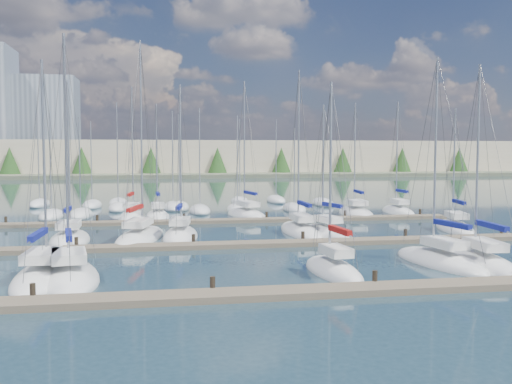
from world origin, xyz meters
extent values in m
plane|color=#233A46|center=(0.00, 60.00, 0.00)|extent=(400.00, 400.00, 0.00)
cube|color=#6B5E4C|center=(0.00, 2.00, 0.15)|extent=(44.00, 1.80, 0.35)
cylinder|color=#2D261C|center=(-12.00, 2.90, 0.30)|extent=(0.26, 0.26, 1.10)
cylinder|color=#2D261C|center=(-4.00, 2.90, 0.30)|extent=(0.26, 0.26, 1.10)
cylinder|color=#2D261C|center=(4.00, 2.90, 0.30)|extent=(0.26, 0.26, 1.10)
cube|color=#6B5E4C|center=(0.00, 16.00, 0.15)|extent=(44.00, 1.80, 0.35)
cylinder|color=#2D261C|center=(-12.00, 16.90, 0.30)|extent=(0.26, 0.26, 1.10)
cylinder|color=#2D261C|center=(-4.00, 16.90, 0.30)|extent=(0.26, 0.26, 1.10)
cylinder|color=#2D261C|center=(4.00, 16.90, 0.30)|extent=(0.26, 0.26, 1.10)
cylinder|color=#2D261C|center=(12.00, 16.90, 0.30)|extent=(0.26, 0.26, 1.10)
cylinder|color=#2D261C|center=(20.00, 16.90, 0.30)|extent=(0.26, 0.26, 1.10)
cube|color=#6B5E4C|center=(0.00, 30.00, 0.15)|extent=(44.00, 1.80, 0.35)
cylinder|color=#2D261C|center=(-20.00, 30.90, 0.30)|extent=(0.26, 0.26, 1.10)
cylinder|color=#2D261C|center=(-12.00, 30.90, 0.30)|extent=(0.26, 0.26, 1.10)
cylinder|color=#2D261C|center=(-4.00, 30.90, 0.30)|extent=(0.26, 0.26, 1.10)
cylinder|color=#2D261C|center=(4.00, 30.90, 0.30)|extent=(0.26, 0.26, 1.10)
cylinder|color=#2D261C|center=(12.00, 30.90, 0.30)|extent=(0.26, 0.26, 1.10)
cylinder|color=#2D261C|center=(20.00, 30.90, 0.30)|extent=(0.26, 0.26, 1.10)
ellipsoid|color=white|center=(-4.74, 21.01, 0.05)|extent=(3.55, 7.70, 1.60)
cube|color=maroon|center=(-4.74, 21.01, 0.05)|extent=(1.81, 3.71, 0.12)
cube|color=silver|center=(-4.79, 20.64, 1.35)|extent=(1.76, 2.77, 0.50)
cylinder|color=#9EA0A5|center=(-4.66, 21.60, 6.49)|extent=(0.14, 0.14, 10.79)
cylinder|color=#9EA0A5|center=(-4.87, 20.05, 2.40)|extent=(0.51, 3.10, 0.10)
cube|color=navy|center=(-4.87, 20.05, 2.52)|extent=(0.68, 2.88, 0.30)
ellipsoid|color=white|center=(-12.93, 20.27, 0.05)|extent=(3.03, 7.53, 1.60)
cube|color=black|center=(-12.93, 20.27, 0.05)|extent=(1.57, 3.62, 0.12)
cube|color=silver|center=(-12.92, 19.90, 1.35)|extent=(1.63, 2.65, 0.50)
cylinder|color=#9EA0A5|center=(-12.95, 20.87, 6.51)|extent=(0.14, 0.14, 10.82)
cylinder|color=#9EA0A5|center=(-12.91, 19.30, 2.40)|extent=(0.18, 3.14, 0.10)
cube|color=navy|center=(-12.91, 19.30, 2.52)|extent=(0.37, 2.89, 0.30)
ellipsoid|color=white|center=(18.51, 21.31, 0.05)|extent=(4.11, 8.21, 1.60)
cube|color=silver|center=(18.42, 20.92, 1.35)|extent=(1.91, 2.98, 0.50)
cylinder|color=#9EA0A5|center=(18.64, 21.92, 5.75)|extent=(0.14, 0.14, 9.30)
cylinder|color=#9EA0A5|center=(18.28, 20.31, 2.40)|extent=(0.83, 3.24, 0.10)
cube|color=navy|center=(18.28, 20.31, 2.52)|extent=(0.96, 3.03, 0.30)
ellipsoid|color=white|center=(10.00, 7.76, 0.05)|extent=(3.76, 8.43, 1.60)
cube|color=silver|center=(10.06, 7.36, 1.35)|extent=(1.84, 3.03, 0.50)
cylinder|color=#9EA0A5|center=(9.91, 8.41, 6.68)|extent=(0.14, 0.14, 11.15)
cylinder|color=#9EA0A5|center=(10.15, 6.72, 2.40)|extent=(0.59, 3.40, 0.10)
cube|color=navy|center=(10.15, 6.72, 2.52)|extent=(0.75, 3.16, 0.30)
ellipsoid|color=white|center=(12.14, 6.93, 0.05)|extent=(3.11, 8.89, 1.60)
cube|color=black|center=(12.14, 6.93, 0.05)|extent=(1.59, 4.28, 0.12)
cube|color=silver|center=(12.10, 6.50, 1.35)|extent=(1.58, 3.15, 0.50)
cylinder|color=#9EA0A5|center=(12.19, 7.63, 6.44)|extent=(0.14, 0.14, 10.67)
cylinder|color=#9EA0A5|center=(12.05, 5.80, 2.40)|extent=(0.38, 3.66, 0.10)
cube|color=navy|center=(12.05, 5.80, 2.52)|extent=(0.56, 3.39, 0.30)
ellipsoid|color=white|center=(2.93, 6.22, 0.05)|extent=(2.63, 6.77, 1.60)
cube|color=silver|center=(2.96, 5.89, 1.35)|extent=(1.33, 2.41, 0.50)
cylinder|color=#9EA0A5|center=(2.88, 6.75, 5.78)|extent=(0.14, 0.14, 9.36)
cylinder|color=#9EA0A5|center=(3.00, 5.36, 2.40)|extent=(0.34, 2.78, 0.10)
cube|color=maroon|center=(3.00, 5.36, 2.52)|extent=(0.52, 2.57, 0.30)
ellipsoid|color=white|center=(14.40, 34.50, 0.05)|extent=(3.97, 9.04, 1.60)
cube|color=silver|center=(14.36, 34.07, 1.35)|extent=(2.00, 3.23, 0.50)
cylinder|color=#9EA0A5|center=(14.47, 35.20, 6.49)|extent=(0.14, 0.14, 10.78)
cylinder|color=#9EA0A5|center=(14.29, 33.37, 2.40)|extent=(0.47, 3.67, 0.10)
cube|color=navy|center=(14.29, 33.37, 2.52)|extent=(0.64, 3.40, 0.30)
ellipsoid|color=white|center=(-6.46, 34.71, 0.05)|extent=(2.70, 6.50, 1.60)
cube|color=silver|center=(-6.44, 34.39, 1.35)|extent=(1.41, 2.30, 0.50)
cylinder|color=#9EA0A5|center=(-6.50, 35.22, 6.30)|extent=(0.14, 0.14, 10.40)
cylinder|color=#9EA0A5|center=(-6.41, 33.88, 2.40)|extent=(0.26, 2.68, 0.10)
cube|color=navy|center=(-6.41, 33.88, 2.52)|extent=(0.45, 2.47, 0.30)
ellipsoid|color=white|center=(-7.82, 20.71, 0.05)|extent=(4.94, 10.28, 1.60)
cube|color=silver|center=(-7.93, 20.23, 1.35)|extent=(2.28, 3.72, 0.50)
cylinder|color=#9EA0A5|center=(-7.65, 21.48, 8.12)|extent=(0.14, 0.14, 14.04)
cylinder|color=#9EA0A5|center=(-8.11, 19.45, 2.40)|extent=(1.02, 4.08, 0.10)
cube|color=maroon|center=(-8.11, 19.45, 2.52)|extent=(1.14, 3.80, 0.30)
ellipsoid|color=white|center=(19.35, 34.81, 0.05)|extent=(2.69, 7.92, 1.60)
cube|color=black|center=(19.35, 34.81, 0.05)|extent=(1.38, 3.81, 0.12)
cube|color=silver|center=(19.33, 34.42, 1.35)|extent=(1.40, 2.80, 0.50)
cylinder|color=#9EA0A5|center=(19.38, 35.43, 6.63)|extent=(0.14, 0.14, 11.06)
cylinder|color=#9EA0A5|center=(19.29, 33.79, 2.40)|extent=(0.27, 3.28, 0.10)
cube|color=navy|center=(19.29, 33.79, 2.52)|extent=(0.46, 3.03, 0.30)
ellipsoid|color=white|center=(-11.07, 7.19, 0.05)|extent=(4.29, 8.49, 1.60)
cube|color=silver|center=(-11.00, 6.79, 1.35)|extent=(2.10, 3.07, 0.50)
cylinder|color=#9EA0A5|center=(-11.17, 7.83, 6.94)|extent=(0.14, 0.14, 11.68)
cylinder|color=#9EA0A5|center=(-10.90, 6.15, 2.40)|extent=(0.64, 3.38, 0.10)
cube|color=navy|center=(-10.90, 6.15, 2.52)|extent=(0.80, 3.14, 0.30)
ellipsoid|color=white|center=(2.64, 34.77, 0.05)|extent=(4.48, 9.16, 1.60)
cube|color=maroon|center=(2.64, 34.77, 0.05)|extent=(2.27, 4.42, 0.12)
cube|color=silver|center=(2.72, 34.34, 1.35)|extent=(2.14, 3.31, 0.50)
cylinder|color=#9EA0A5|center=(2.51, 35.46, 7.54)|extent=(0.14, 0.14, 12.87)
cylinder|color=#9EA0A5|center=(2.85, 33.65, 2.40)|extent=(0.77, 3.64, 0.10)
cube|color=navy|center=(2.85, 33.65, 2.52)|extent=(0.92, 3.39, 0.30)
ellipsoid|color=white|center=(6.82, 20.35, 0.05)|extent=(3.90, 7.47, 1.60)
cube|color=black|center=(6.82, 20.35, 0.05)|extent=(1.96, 3.61, 0.12)
cube|color=silver|center=(6.90, 20.00, 1.35)|extent=(1.82, 2.72, 0.50)
cylinder|color=#9EA0A5|center=(6.68, 20.90, 5.72)|extent=(0.14, 0.14, 9.24)
cylinder|color=#9EA0A5|center=(7.03, 19.45, 2.40)|extent=(0.78, 2.93, 0.10)
cube|color=navy|center=(7.03, 19.45, 2.52)|extent=(0.92, 2.75, 0.30)
ellipsoid|color=white|center=(5.08, 21.88, 0.05)|extent=(2.54, 9.35, 1.60)
cube|color=silver|center=(5.08, 21.41, 1.35)|extent=(1.40, 3.27, 0.50)
cylinder|color=#9EA0A5|center=(5.08, 22.63, 7.22)|extent=(0.14, 0.14, 12.24)
cylinder|color=#9EA0A5|center=(5.08, 20.67, 2.40)|extent=(0.10, 3.92, 0.10)
cube|color=navy|center=(5.08, 20.67, 2.52)|extent=(0.30, 3.61, 0.30)
ellipsoid|color=white|center=(-12.40, 7.64, 0.05)|extent=(2.97, 8.95, 1.60)
cube|color=black|center=(-12.40, 7.64, 0.05)|extent=(1.53, 4.30, 0.12)
cube|color=silver|center=(-12.41, 7.20, 1.35)|extent=(1.59, 3.15, 0.50)
cylinder|color=#9EA0A5|center=(-12.39, 8.35, 6.30)|extent=(0.14, 0.14, 10.39)
cylinder|color=#9EA0A5|center=(-12.43, 6.49, 2.40)|extent=(0.19, 3.73, 0.10)
cube|color=navy|center=(-12.43, 6.49, 2.52)|extent=(0.38, 3.44, 0.30)
ellipsoid|color=white|center=(-8.97, 34.92, 0.05)|extent=(3.15, 7.90, 1.60)
cube|color=black|center=(-8.97, 34.92, 0.05)|extent=(1.61, 3.80, 0.12)
cube|color=silver|center=(-9.01, 34.54, 1.35)|extent=(1.57, 2.81, 0.50)
cylinder|color=#9EA0A5|center=(-8.90, 35.53, 7.15)|extent=(0.14, 0.14, 12.09)
cylinder|color=#9EA0A5|center=(-9.08, 33.93, 2.40)|extent=(0.45, 3.22, 0.10)
cube|color=maroon|center=(-9.08, 33.93, 2.52)|extent=(0.62, 2.99, 0.30)
cylinder|color=#9EA0A5|center=(-20.75, 49.89, 6.50)|extent=(0.12, 0.12, 11.20)
ellipsoid|color=white|center=(-20.75, 49.89, 0.25)|extent=(2.20, 6.40, 1.40)
cylinder|color=#9EA0A5|center=(-3.94, 43.45, 5.97)|extent=(0.12, 0.12, 10.14)
ellipsoid|color=white|center=(-3.94, 43.45, 0.25)|extent=(2.20, 6.40, 1.40)
cylinder|color=#9EA0A5|center=(-4.68, 43.24, 6.14)|extent=(0.12, 0.12, 10.49)
ellipsoid|color=white|center=(-4.68, 43.24, 0.25)|extent=(2.20, 6.40, 1.40)
cylinder|color=#9EA0A5|center=(9.07, 50.53, 5.93)|extent=(0.12, 0.12, 10.06)
ellipsoid|color=white|center=(9.07, 50.53, 0.25)|extent=(2.20, 6.40, 1.40)
cylinder|color=#9EA0A5|center=(-14.23, 47.33, 5.60)|extent=(0.12, 0.12, 9.39)
ellipsoid|color=white|center=(-14.23, 47.33, 0.25)|extent=(2.20, 6.40, 1.40)
cylinder|color=#9EA0A5|center=(-16.97, 36.19, 5.83)|extent=(0.12, 0.12, 9.85)
ellipsoid|color=white|center=(-16.97, 36.19, 0.25)|extent=(2.20, 6.40, 1.40)
cylinder|color=#9EA0A5|center=(-14.23, 36.83, 5.55)|extent=(0.12, 0.12, 9.30)
ellipsoid|color=white|center=(-14.23, 36.83, 0.25)|extent=(2.20, 6.40, 1.40)
cylinder|color=#9EA0A5|center=(13.97, 45.41, 6.74)|extent=(0.12, 0.12, 11.68)
ellipsoid|color=white|center=(13.97, 45.41, 0.25)|extent=(2.20, 6.40, 1.40)
cylinder|color=#9EA0A5|center=(2.31, 39.32, 5.78)|extent=(0.12, 0.12, 9.76)
ellipsoid|color=white|center=(2.31, 39.32, 0.25)|extent=(2.20, 6.40, 1.40)
cylinder|color=#9EA0A5|center=(-11.34, 49.91, 6.87)|extent=(0.12, 0.12, 11.95)
ellipsoid|color=white|center=(-11.34, 49.91, 0.25)|extent=(2.20, 6.40, 1.40)
cylinder|color=#9EA0A5|center=(8.76, 39.06, 5.13)|extent=(0.12, 0.12, 8.46)
ellipsoid|color=white|center=(8.76, 39.06, 0.25)|extent=(2.20, 6.40, 1.40)
cylinder|color=#9EA0A5|center=(-10.91, 43.47, 4.96)|extent=(0.12, 0.12, 8.12)
ellipsoid|color=white|center=(-10.91, 43.47, 0.25)|extent=(2.20, 6.40, 1.40)
cylinder|color=#9EA0A5|center=(4.00, 49.08, 5.90)|extent=(0.12, 0.12, 10.00)
ellipsoid|color=white|center=(4.00, 49.08, 0.25)|extent=(2.20, 6.40, 1.40)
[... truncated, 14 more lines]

